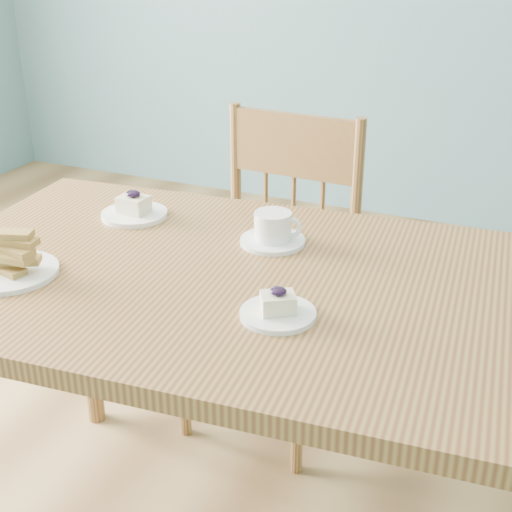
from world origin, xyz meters
TOP-DOWN VIEW (x-y plane):
  - room at (0.00, 0.00)m, footprint 5.01×5.01m
  - dining_table at (0.30, -0.01)m, footprint 1.58×0.99m
  - dining_chair at (0.09, 0.58)m, footprint 0.47×0.45m
  - cheesecake_plate_near at (0.40, -0.14)m, footprint 0.15×0.15m
  - cheesecake_plate_far at (-0.13, 0.18)m, footprint 0.17×0.17m
  - coffee_cup at (0.26, 0.17)m, footprint 0.15×0.15m
  - biscotti_plate at (-0.19, -0.21)m, footprint 0.21×0.21m

SIDE VIEW (x-z plane):
  - dining_chair at x=0.09m, z-range 0.01..1.00m
  - dining_table at x=0.30m, z-range 0.33..1.14m
  - cheesecake_plate_near at x=0.40m, z-range 0.80..0.86m
  - cheesecake_plate_far at x=-0.13m, z-range 0.80..0.87m
  - biscotti_plate at x=-0.19m, z-range 0.80..0.89m
  - coffee_cup at x=0.26m, z-range 0.81..0.88m
  - room at x=0.00m, z-range -0.01..2.71m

